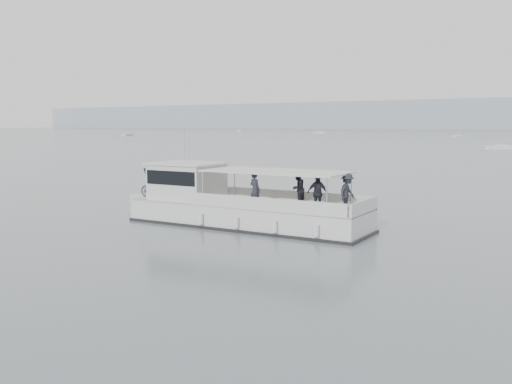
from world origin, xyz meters
The scene contains 3 objects.
ground centered at (0.00, 0.00, 0.00)m, with size 1400.00×1400.00×0.00m, color slate.
tour_boat centered at (1.81, 2.99, 0.88)m, with size 12.82×3.70×5.34m.
moored_fleet centered at (-45.86, 214.06, 0.36)m, with size 384.11×352.52×10.34m.
Camera 1 is at (17.41, -17.80, 4.58)m, focal length 40.00 mm.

